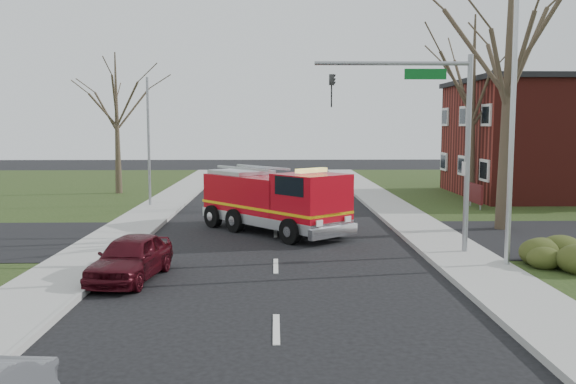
{
  "coord_description": "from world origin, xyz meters",
  "views": [
    {
      "loc": [
        -0.03,
        -18.95,
        4.46
      ],
      "look_at": [
        0.46,
        3.4,
        2.0
      ],
      "focal_mm": 38.0,
      "sensor_mm": 36.0,
      "label": 1
    }
  ],
  "objects": [
    {
      "name": "parked_car_maroon",
      "position": [
        -4.2,
        -1.58,
        0.66
      ],
      "size": [
        2.11,
        4.04,
        1.31
      ],
      "primitive_type": "imported",
      "rotation": [
        0.0,
        0.0,
        -0.15
      ],
      "color": "#3C0911",
      "rests_on": "ground"
    },
    {
      "name": "hedge_corner",
      "position": [
        9.0,
        -1.0,
        0.58
      ],
      "size": [
        2.8,
        2.0,
        0.9
      ],
      "primitive_type": "ellipsoid",
      "color": "#343C16",
      "rests_on": "lawn_right"
    },
    {
      "name": "bare_tree_left",
      "position": [
        -10.0,
        20.0,
        5.56
      ],
      "size": [
        4.5,
        4.5,
        9.0
      ],
      "color": "#403326",
      "rests_on": "ground"
    },
    {
      "name": "fire_engine",
      "position": [
        -0.02,
        6.08,
        1.27
      ],
      "size": [
        6.3,
        6.83,
        2.8
      ],
      "rotation": [
        0.0,
        0.0,
        0.7
      ],
      "color": "#AC0714",
      "rests_on": "ground"
    },
    {
      "name": "streetlight_pole",
      "position": [
        7.14,
        -0.5,
        4.55
      ],
      "size": [
        1.48,
        0.16,
        8.4
      ],
      "color": "#B7BABF",
      "rests_on": "ground"
    },
    {
      "name": "sidewalk_right",
      "position": [
        6.2,
        0.0,
        0.07
      ],
      "size": [
        2.4,
        80.0,
        0.15
      ],
      "primitive_type": "cube",
      "color": "#979792",
      "rests_on": "ground"
    },
    {
      "name": "bare_tree_far",
      "position": [
        11.0,
        15.0,
        6.49
      ],
      "size": [
        5.25,
        5.25,
        10.5
      ],
      "color": "#403326",
      "rests_on": "ground"
    },
    {
      "name": "sidewalk_left",
      "position": [
        -6.2,
        0.0,
        0.07
      ],
      "size": [
        2.4,
        80.0,
        0.15
      ],
      "primitive_type": "cube",
      "color": "#979792",
      "rests_on": "ground"
    },
    {
      "name": "health_center_sign",
      "position": [
        10.5,
        12.5,
        0.88
      ],
      "size": [
        0.12,
        2.0,
        1.4
      ],
      "color": "#4E1214",
      "rests_on": "ground"
    },
    {
      "name": "utility_pole_far",
      "position": [
        -6.8,
        14.0,
        3.5
      ],
      "size": [
        0.14,
        0.14,
        7.0
      ],
      "primitive_type": "cylinder",
      "color": "gray",
      "rests_on": "ground"
    },
    {
      "name": "ground",
      "position": [
        0.0,
        0.0,
        0.0
      ],
      "size": [
        120.0,
        120.0,
        0.0
      ],
      "primitive_type": "plane",
      "color": "black",
      "rests_on": "ground"
    },
    {
      "name": "bare_tree_near",
      "position": [
        9.5,
        6.0,
        7.41
      ],
      "size": [
        6.0,
        6.0,
        12.0
      ],
      "color": "#403326",
      "rests_on": "ground"
    },
    {
      "name": "traffic_signal_mast",
      "position": [
        5.21,
        1.5,
        4.71
      ],
      "size": [
        5.29,
        0.18,
        6.8
      ],
      "color": "gray",
      "rests_on": "ground"
    }
  ]
}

